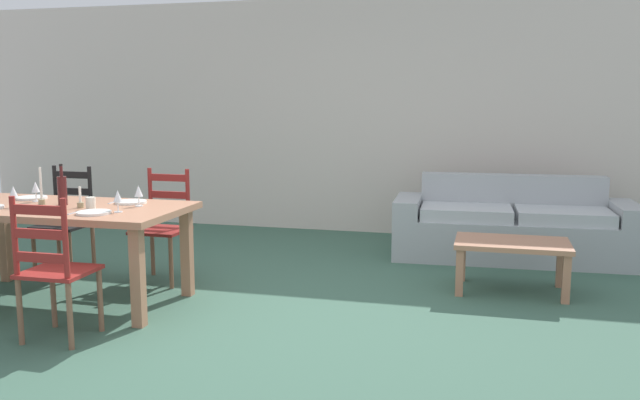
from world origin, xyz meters
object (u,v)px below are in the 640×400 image
wine_glass_far_left (36,188)px  dining_chair_far_left (66,221)px  dining_chair_far_right (163,226)px  couch (512,228)px  dining_chair_near_right (54,269)px  coffee_table (512,249)px  wine_glass_near_right (118,197)px  wine_glass_far_right (139,192)px  wine_bottle (62,190)px  wine_glass_near_left (13,193)px  coffee_cup_primary (91,203)px  dining_table (61,217)px

wine_glass_far_left → dining_chair_far_left: bearing=105.8°
dining_chair_far_right → couch: bearing=28.6°
dining_chair_far_left → couch: (3.88, 1.62, -0.19)m
dining_chair_near_right → coffee_table: 3.45m
wine_glass_near_right → wine_glass_far_right: size_ratio=1.00×
dining_chair_far_left → couch: dining_chair_far_left is taller
wine_bottle → wine_glass_far_right: 0.60m
dining_chair_far_right → coffee_table: size_ratio=1.07×
wine_glass_near_left → wine_glass_far_right: (0.89, 0.27, 0.00)m
wine_glass_near_left → dining_chair_far_right: bearing=49.6°
coffee_table → dining_chair_near_right: bearing=-146.8°
dining_chair_far_left → couch: bearing=22.6°
wine_glass_near_right → coffee_table: wine_glass_near_right is taller
wine_glass_near_right → wine_glass_far_left: bearing=162.6°
dining_chair_far_right → coffee_cup_primary: size_ratio=10.67×
wine_glass_far_right → wine_glass_near_right: bearing=-91.4°
dining_table → wine_glass_far_right: (0.59, 0.13, 0.20)m
dining_table → couch: size_ratio=0.82×
dining_chair_near_right → wine_glass_near_right: bearing=79.7°
wine_bottle → coffee_table: size_ratio=0.35×
dining_table → dining_chair_near_right: (0.47, -0.75, -0.19)m
wine_glass_near_right → coffee_cup_primary: (-0.27, 0.07, -0.07)m
dining_chair_far_left → dining_chair_near_right: bearing=-57.2°
wine_glass_near_left → wine_glass_far_right: same height
dining_chair_far_right → wine_glass_near_right: 0.98m
coffee_cup_primary → coffee_table: (3.04, 1.21, -0.44)m
wine_glass_near_left → wine_glass_far_right: 0.93m
wine_glass_far_left → dining_chair_near_right: bearing=-48.4°
dining_chair_far_left → dining_chair_far_right: bearing=1.1°
wine_glass_far_left → wine_glass_far_right: size_ratio=1.00×
coffee_cup_primary → wine_glass_near_right: bearing=-14.9°
coffee_cup_primary → couch: (3.08, 2.42, -0.50)m
dining_chair_far_right → wine_glass_far_right: dining_chair_far_right is taller
wine_glass_near_right → dining_chair_far_right: bearing=98.0°
wine_glass_far_left → wine_glass_far_right: (0.91, -0.00, 0.00)m
wine_glass_far_left → coffee_table: size_ratio=0.18×
wine_glass_near_left → couch: 4.49m
dining_table → dining_chair_far_right: dining_chair_far_right is taller
dining_chair_far_right → wine_glass_far_right: (0.13, -0.62, 0.38)m
dining_table → dining_chair_near_right: dining_chair_near_right is taller
dining_table → dining_chair_near_right: bearing=-58.0°
dining_chair_near_right → wine_bottle: wine_bottle is taller
wine_glass_near_right → couch: size_ratio=0.07×
wine_glass_far_right → coffee_cup_primary: (-0.28, -0.21, -0.07)m
dining_table → wine_glass_far_right: 0.63m
dining_chair_near_right → dining_chair_far_left: bearing=122.8°
dining_chair_near_right → wine_glass_far_left: 1.25m
dining_chair_far_right → dining_table: bearing=-121.5°
wine_glass_near_left → couch: bearing=34.0°
wine_bottle → wine_glass_far_left: 0.32m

